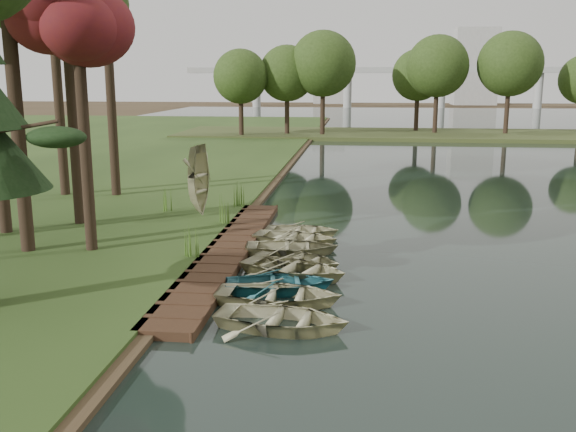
# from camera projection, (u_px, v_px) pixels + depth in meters

# --- Properties ---
(ground) EXTENTS (300.00, 300.00, 0.00)m
(ground) POSITION_uv_depth(u_px,v_px,m) (271.00, 257.00, 23.31)
(ground) COLOR #3D2F1D
(boardwalk) EXTENTS (1.60, 16.00, 0.30)m
(boardwalk) POSITION_uv_depth(u_px,v_px,m) (228.00, 252.00, 23.46)
(boardwalk) COLOR #362215
(boardwalk) RESTS_ON ground
(peninsula) EXTENTS (50.00, 14.00, 0.45)m
(peninsula) POSITION_uv_depth(u_px,v_px,m) (405.00, 135.00, 70.95)
(peninsula) COLOR #3A441E
(peninsula) RESTS_ON ground
(far_trees) EXTENTS (45.60, 5.60, 8.80)m
(far_trees) POSITION_uv_depth(u_px,v_px,m) (376.00, 77.00, 70.01)
(far_trees) COLOR black
(far_trees) RESTS_ON peninsula
(bridge) EXTENTS (95.90, 4.00, 8.60)m
(bridge) POSITION_uv_depth(u_px,v_px,m) (405.00, 74.00, 137.02)
(bridge) COLOR #A5A5A0
(bridge) RESTS_ON ground
(building_a) EXTENTS (10.00, 8.00, 18.00)m
(building_a) POSITION_uv_depth(u_px,v_px,m) (475.00, 67.00, 154.09)
(building_a) COLOR #A5A5A0
(building_a) RESTS_ON ground
(building_b) EXTENTS (8.00, 8.00, 12.00)m
(building_b) POSITION_uv_depth(u_px,v_px,m) (330.00, 79.00, 163.43)
(building_b) COLOR #A5A5A0
(building_b) RESTS_ON ground
(rowboat_0) EXTENTS (3.82, 2.98, 0.72)m
(rowboat_0) POSITION_uv_depth(u_px,v_px,m) (282.00, 316.00, 16.41)
(rowboat_0) COLOR tan
(rowboat_0) RESTS_ON water
(rowboat_1) EXTENTS (3.68, 2.69, 0.74)m
(rowboat_1) POSITION_uv_depth(u_px,v_px,m) (279.00, 292.00, 18.18)
(rowboat_1) COLOR tan
(rowboat_1) RESTS_ON water
(rowboat_2) EXTENTS (3.67, 2.91, 0.68)m
(rowboat_2) POSITION_uv_depth(u_px,v_px,m) (280.00, 281.00, 19.31)
(rowboat_2) COLOR #286770
(rowboat_2) RESTS_ON water
(rowboat_3) EXTENTS (4.30, 3.73, 0.75)m
(rowboat_3) POSITION_uv_depth(u_px,v_px,m) (294.00, 266.00, 20.74)
(rowboat_3) COLOR tan
(rowboat_3) RESTS_ON water
(rowboat_4) EXTENTS (3.75, 3.29, 0.64)m
(rowboat_4) POSITION_uv_depth(u_px,v_px,m) (298.00, 257.00, 21.91)
(rowboat_4) COLOR tan
(rowboat_4) RESTS_ON water
(rowboat_5) EXTENTS (3.58, 2.69, 0.70)m
(rowboat_5) POSITION_uv_depth(u_px,v_px,m) (292.00, 245.00, 23.40)
(rowboat_5) COLOR tan
(rowboat_5) RESTS_ON water
(rowboat_6) EXTENTS (3.75, 3.02, 0.69)m
(rowboat_6) POSITION_uv_depth(u_px,v_px,m) (295.00, 236.00, 24.84)
(rowboat_6) COLOR tan
(rowboat_6) RESTS_ON water
(rowboat_7) EXTENTS (3.08, 2.27, 0.62)m
(rowboat_7) POSITION_uv_depth(u_px,v_px,m) (302.00, 228.00, 26.17)
(rowboat_7) COLOR tan
(rowboat_7) RESTS_ON water
(stored_rowboat) EXTENTS (3.62, 2.91, 0.67)m
(stored_rowboat) POSITION_uv_depth(u_px,v_px,m) (201.00, 209.00, 28.78)
(stored_rowboat) COLOR tan
(stored_rowboat) RESTS_ON bank
(tree_2) EXTENTS (3.44, 3.44, 9.75)m
(tree_2) POSITION_uv_depth(u_px,v_px,m) (76.00, 15.00, 21.51)
(tree_2) COLOR black
(tree_2) RESTS_ON bank
(reeds_0) EXTENTS (0.60, 0.60, 1.08)m
(reeds_0) POSITION_uv_depth(u_px,v_px,m) (192.00, 241.00, 22.15)
(reeds_0) COLOR #3F661E
(reeds_0) RESTS_ON bank
(reeds_1) EXTENTS (0.60, 0.60, 1.11)m
(reeds_1) POSITION_uv_depth(u_px,v_px,m) (223.00, 211.00, 27.22)
(reeds_1) COLOR #3F661E
(reeds_1) RESTS_ON bank
(reeds_2) EXTENTS (0.60, 0.60, 1.11)m
(reeds_2) POSITION_uv_depth(u_px,v_px,m) (166.00, 199.00, 29.83)
(reeds_2) COLOR #3F661E
(reeds_2) RESTS_ON bank
(reeds_3) EXTENTS (0.60, 0.60, 1.10)m
(reeds_3) POSITION_uv_depth(u_px,v_px,m) (239.00, 195.00, 30.80)
(reeds_3) COLOR #3F661E
(reeds_3) RESTS_ON bank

